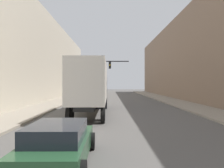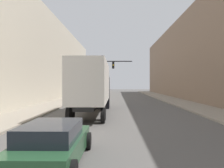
# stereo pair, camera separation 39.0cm
# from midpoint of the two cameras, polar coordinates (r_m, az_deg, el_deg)

# --- Properties ---
(sidewalk_right) EXTENTS (3.35, 80.00, 0.15)m
(sidewalk_right) POSITION_cam_midpoint_polar(r_m,az_deg,el_deg) (33.69, 15.21, -3.94)
(sidewalk_right) COLOR gray
(sidewalk_right) RESTS_ON ground
(sidewalk_left) EXTENTS (3.35, 80.00, 0.15)m
(sidewalk_left) POSITION_cam_midpoint_polar(r_m,az_deg,el_deg) (33.40, -11.14, -3.97)
(sidewalk_left) COLOR gray
(sidewalk_left) RESTS_ON ground
(building_right) EXTENTS (6.00, 80.00, 12.72)m
(building_right) POSITION_cam_midpoint_polar(r_m,az_deg,el_deg) (35.26, 22.65, 6.46)
(building_right) COLOR #846B56
(building_right) RESTS_ON ground
(building_left) EXTENTS (6.00, 80.00, 12.30)m
(building_left) POSITION_cam_midpoint_polar(r_m,az_deg,el_deg) (34.78, -18.74, 6.21)
(building_left) COLOR #BCB29E
(building_left) RESTS_ON ground
(semi_truck) EXTENTS (2.44, 11.94, 4.10)m
(semi_truck) POSITION_cam_midpoint_polar(r_m,az_deg,el_deg) (20.34, -3.85, -0.33)
(semi_truck) COLOR silver
(semi_truck) RESTS_ON ground
(sedan_car) EXTENTS (2.04, 4.66, 1.28)m
(sedan_car) POSITION_cam_midpoint_polar(r_m,az_deg,el_deg) (8.12, -12.11, -13.21)
(sedan_car) COLOR #234C2D
(sedan_car) RESTS_ON ground
(traffic_signal_gantry) EXTENTS (7.56, 0.35, 5.68)m
(traffic_signal_gantry) POSITION_cam_midpoint_polar(r_m,az_deg,el_deg) (33.00, -4.63, 2.83)
(traffic_signal_gantry) COLOR black
(traffic_signal_gantry) RESTS_ON ground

